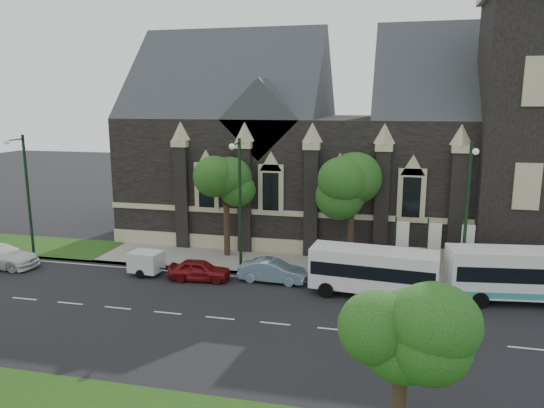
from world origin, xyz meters
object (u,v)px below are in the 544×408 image
(banner_flag_right, at_px, (465,245))
(box_trailer, at_px, (146,262))
(street_lamp_far, at_px, (26,189))
(car_far_white, at_px, (0,256))
(tree_walk_right, at_px, (355,183))
(street_lamp_near, at_px, (467,209))
(banner_flag_left, at_px, (400,241))
(shuttle_bus, at_px, (374,269))
(street_lamp_mid, at_px, (239,199))
(tree_walk_left, at_px, (229,180))
(sedan, at_px, (273,271))
(tree_park_east, at_px, (408,329))
(banner_flag_center, at_px, (432,243))
(car_far_red, at_px, (199,270))

(banner_flag_right, relative_size, box_trailer, 1.33)
(street_lamp_far, relative_size, car_far_white, 1.66)
(tree_walk_right, bearing_deg, car_far_white, -165.90)
(street_lamp_near, distance_m, banner_flag_left, 4.99)
(tree_walk_right, distance_m, shuttle_bus, 7.18)
(street_lamp_near, xyz_separation_m, box_trailer, (-20.00, -1.58, -4.22))
(street_lamp_near, relative_size, car_far_white, 1.66)
(street_lamp_far, relative_size, box_trailer, 2.99)
(street_lamp_mid, distance_m, shuttle_bus, 9.66)
(tree_walk_left, bearing_deg, sedan, -47.17)
(banner_flag_left, relative_size, car_far_white, 0.74)
(tree_walk_right, xyz_separation_m, street_lamp_mid, (-7.21, -3.62, -0.71))
(tree_park_east, xyz_separation_m, banner_flag_right, (4.11, 18.32, -2.24))
(street_lamp_far, height_order, box_trailer, street_lamp_far)
(banner_flag_left, relative_size, banner_flag_center, 1.00)
(banner_flag_center, distance_m, sedan, 10.38)
(car_far_red, bearing_deg, tree_walk_left, -9.80)
(box_trailer, distance_m, car_far_white, 10.65)
(shuttle_bus, bearing_deg, tree_walk_left, 157.49)
(tree_walk_left, distance_m, street_lamp_mid, 4.08)
(banner_flag_right, bearing_deg, shuttle_bus, -144.61)
(shuttle_bus, relative_size, car_far_red, 1.88)
(tree_park_east, xyz_separation_m, street_lamp_far, (-26.18, 16.42, 0.49))
(car_far_white, bearing_deg, car_far_red, -87.53)
(tree_walk_right, distance_m, street_lamp_near, 7.72)
(banner_flag_right, xyz_separation_m, shuttle_bus, (-5.50, -3.91, -0.75))
(street_lamp_near, distance_m, banner_flag_center, 3.74)
(tree_walk_left, relative_size, street_lamp_mid, 0.85)
(tree_walk_right, distance_m, street_lamp_mid, 8.10)
(street_lamp_near, relative_size, banner_flag_right, 2.25)
(sedan, bearing_deg, car_far_white, 96.45)
(car_far_red, bearing_deg, street_lamp_mid, -56.64)
(banner_flag_right, height_order, box_trailer, banner_flag_right)
(street_lamp_mid, xyz_separation_m, banner_flag_center, (12.29, 1.91, -2.73))
(tree_park_east, height_order, banner_flag_center, tree_park_east)
(sedan, relative_size, car_far_red, 1.08)
(tree_walk_left, height_order, banner_flag_center, tree_walk_left)
(banner_flag_center, bearing_deg, sedan, -163.64)
(tree_walk_left, distance_m, street_lamp_far, 14.67)
(banner_flag_center, bearing_deg, street_lamp_far, -176.14)
(banner_flag_right, xyz_separation_m, car_far_white, (-30.91, -4.27, -1.60))
(tree_walk_right, xyz_separation_m, street_lamp_far, (-23.21, -3.62, -0.71))
(banner_flag_left, xyz_separation_m, car_far_red, (-12.48, -3.68, -1.70))
(car_far_white, bearing_deg, banner_flag_center, -81.48)
(tree_walk_left, bearing_deg, tree_walk_right, 0.06)
(banner_flag_center, xyz_separation_m, sedan, (-9.83, -2.89, -1.67))
(tree_walk_left, xyz_separation_m, sedan, (4.25, -4.59, -5.02))
(street_lamp_mid, bearing_deg, banner_flag_left, 10.50)
(street_lamp_mid, distance_m, street_lamp_far, 16.00)
(sedan, distance_m, car_far_white, 19.13)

